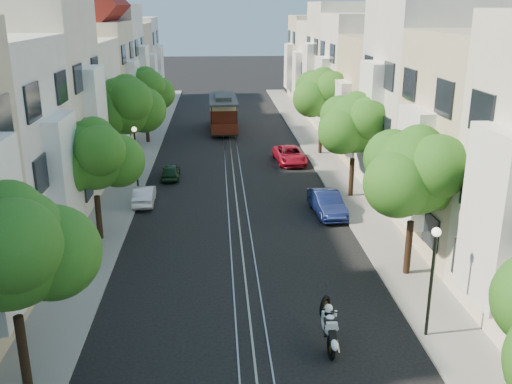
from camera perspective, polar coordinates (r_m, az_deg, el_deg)
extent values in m
plane|color=black|center=(43.14, -2.36, 2.66)|extent=(200.00, 200.00, 0.00)
cube|color=gray|center=(43.91, 7.15, 2.89)|extent=(2.50, 80.00, 0.12)
cube|color=gray|center=(43.55, -11.94, 2.51)|extent=(2.50, 80.00, 0.12)
cube|color=gray|center=(43.13, -3.09, 2.66)|extent=(0.06, 80.00, 0.02)
cube|color=gray|center=(43.14, -2.36, 2.68)|extent=(0.06, 80.00, 0.02)
cube|color=gray|center=(43.16, -1.63, 2.69)|extent=(0.06, 80.00, 0.02)
cube|color=tan|center=(43.14, -2.36, 2.67)|extent=(0.08, 80.00, 0.01)
cube|color=white|center=(21.03, 22.56, -2.32)|extent=(0.90, 3.04, 6.05)
cube|color=beige|center=(29.45, 22.62, 4.02)|extent=(7.00, 8.00, 10.00)
cube|color=white|center=(28.17, 15.48, 2.49)|extent=(0.90, 3.04, 5.50)
cube|color=silver|center=(36.45, 17.35, 8.66)|extent=(7.00, 8.00, 12.00)
cube|color=white|center=(35.43, 11.42, 7.29)|extent=(0.90, 3.04, 6.60)
cube|color=#C6B28C|center=(44.15, 13.51, 8.52)|extent=(7.00, 8.00, 9.00)
cube|color=white|center=(43.29, 8.59, 7.66)|extent=(0.90, 3.04, 4.95)
cube|color=white|center=(51.66, 10.96, 10.85)|extent=(7.00, 8.00, 10.50)
cube|color=white|center=(50.94, 6.71, 10.00)|extent=(0.90, 3.04, 5.78)
cube|color=beige|center=(59.33, 9.03, 12.34)|extent=(7.00, 8.00, 11.50)
cube|color=white|center=(58.70, 5.30, 11.52)|extent=(0.90, 3.04, 6.32)
cube|color=silver|center=(67.21, 7.48, 12.20)|extent=(7.00, 8.00, 9.50)
cube|color=white|center=(66.66, 4.18, 11.59)|extent=(0.90, 3.04, 5.23)
cube|color=beige|center=(75.02, 6.28, 13.03)|extent=(7.00, 8.00, 10.00)
cube|color=white|center=(74.52, 3.32, 12.45)|extent=(0.90, 3.04, 5.50)
cube|color=white|center=(27.55, -18.75, 1.65)|extent=(0.90, 3.04, 5.39)
cube|color=beige|center=(35.75, -21.87, 7.82)|extent=(7.00, 8.00, 11.76)
cube|color=white|center=(34.94, -15.72, 6.66)|extent=(0.90, 3.04, 6.47)
cube|color=silver|center=(43.56, -18.57, 7.84)|extent=(7.00, 8.00, 8.82)
cube|color=white|center=(42.89, -13.52, 7.17)|extent=(0.90, 3.04, 4.85)
cube|color=beige|center=(51.16, -16.50, 10.26)|extent=(7.00, 8.00, 10.29)
cube|color=white|center=(50.60, -12.15, 9.57)|extent=(0.90, 3.04, 5.66)
cube|color=silver|center=(58.90, -14.92, 11.81)|extent=(7.00, 8.00, 11.27)
cube|color=white|center=(58.41, -11.12, 11.13)|extent=(0.90, 3.04, 6.20)
cube|color=#C6B28C|center=(66.83, -13.61, 11.74)|extent=(7.00, 8.00, 9.31)
cube|color=white|center=(66.40, -10.26, 11.26)|extent=(0.90, 3.04, 5.12)
cube|color=white|center=(74.68, -12.64, 12.61)|extent=(7.00, 8.00, 9.80)
cube|color=white|center=(74.29, -9.63, 12.15)|extent=(0.90, 3.04, 5.39)
cylinder|color=black|center=(26.09, 14.99, -5.37)|extent=(0.30, 0.30, 2.45)
sphere|color=#1F4C13|center=(24.96, 15.62, 1.96)|extent=(3.64, 3.64, 3.64)
sphere|color=#1F4C13|center=(25.89, 17.49, 1.44)|extent=(2.91, 2.91, 2.91)
sphere|color=#1F4C13|center=(24.10, 13.97, 0.79)|extent=(2.84, 2.84, 2.84)
sphere|color=#1F4C13|center=(24.86, 15.94, 4.02)|extent=(2.18, 2.18, 2.18)
cylinder|color=black|center=(36.05, 9.52, 1.48)|extent=(0.30, 0.30, 2.38)
sphere|color=#1F4C13|center=(35.25, 9.80, 6.73)|extent=(3.54, 3.54, 3.54)
sphere|color=#1F4C13|center=(36.07, 11.30, 6.25)|extent=(2.83, 2.83, 2.83)
sphere|color=#1F4C13|center=(34.43, 8.50, 6.01)|extent=(2.76, 2.76, 2.76)
sphere|color=#1F4C13|center=(35.21, 10.01, 8.19)|extent=(2.12, 2.12, 2.12)
cylinder|color=black|center=(46.45, 6.46, 5.43)|extent=(0.30, 0.30, 2.52)
sphere|color=#1F4C13|center=(45.81, 6.62, 9.79)|extent=(3.74, 3.74, 3.74)
sphere|color=#1F4C13|center=(46.57, 7.84, 9.37)|extent=(3.00, 3.00, 3.00)
sphere|color=#1F4C13|center=(45.01, 5.56, 9.29)|extent=(2.92, 2.92, 2.92)
sphere|color=#1F4C13|center=(45.81, 6.76, 10.92)|extent=(2.25, 2.25, 2.25)
cylinder|color=black|center=(19.55, -22.26, -14.55)|extent=(0.30, 0.30, 2.45)
sphere|color=#1F4C13|center=(18.01, -23.56, -5.16)|extent=(3.64, 3.64, 3.64)
sphere|color=#1F4C13|center=(18.26, -19.63, -5.72)|extent=(2.91, 2.91, 2.91)
sphere|color=#1F4C13|center=(17.75, -23.51, -2.36)|extent=(2.18, 2.18, 2.18)
cylinder|color=black|center=(30.03, -15.45, -2.45)|extent=(0.30, 0.30, 2.27)
sphere|color=#1F4C13|center=(29.10, -15.97, 3.50)|extent=(3.38, 3.38, 3.38)
sphere|color=#1F4C13|center=(29.46, -13.62, 3.06)|extent=(2.70, 2.70, 2.70)
sphere|color=#1F4C13|center=(28.73, -18.05, 2.50)|extent=(2.64, 2.64, 2.64)
sphere|color=#1F4C13|center=(28.97, -15.89, 5.28)|extent=(2.03, 2.03, 2.03)
cylinder|color=black|center=(40.33, -12.55, 3.25)|extent=(0.30, 0.30, 2.62)
sphere|color=#1F4C13|center=(39.57, -12.92, 8.45)|extent=(3.90, 3.90, 3.90)
sphere|color=#1F4C13|center=(39.97, -11.20, 8.07)|extent=(3.12, 3.12, 3.12)
sphere|color=#1F4C13|center=(39.10, -14.42, 7.78)|extent=(3.04, 3.04, 3.04)
sphere|color=#1F4C13|center=(39.52, -12.84, 9.77)|extent=(2.34, 2.34, 2.34)
cylinder|color=black|center=(50.98, -10.81, 6.27)|extent=(0.30, 0.30, 2.38)
sphere|color=#1F4C13|center=(50.42, -11.04, 10.02)|extent=(3.54, 3.54, 3.54)
sphere|color=#1F4C13|center=(50.84, -9.70, 9.70)|extent=(2.83, 2.83, 2.83)
sphere|color=#1F4C13|center=(49.89, -12.21, 9.52)|extent=(2.76, 2.76, 2.76)
sphere|color=#1F4C13|center=(50.39, -10.97, 11.05)|extent=(2.12, 2.12, 2.12)
cylinder|color=black|center=(21.23, 17.09, -8.86)|extent=(0.12, 0.12, 4.00)
sphere|color=#FFF2CC|center=(20.43, 17.60, -3.84)|extent=(0.32, 0.32, 0.32)
cylinder|color=black|center=(37.15, -11.89, 3.13)|extent=(0.12, 0.12, 4.00)
sphere|color=#FFF2CC|center=(36.70, -12.09, 6.15)|extent=(0.32, 0.32, 0.32)
torus|color=black|center=(20.35, 7.53, -15.18)|extent=(0.17, 0.86, 0.86)
torus|color=black|center=(21.05, 6.90, -11.30)|extent=(0.56, 0.79, 0.84)
ellipsoid|color=white|center=(20.53, 7.26, -12.84)|extent=(0.50, 1.17, 1.04)
ellipsoid|color=white|center=(20.17, 7.45, -12.76)|extent=(0.42, 0.64, 0.58)
cube|color=black|center=(19.92, 7.68, -14.05)|extent=(0.25, 0.59, 0.43)
cube|color=silver|center=(20.15, 7.47, -12.82)|extent=(0.38, 0.63, 0.26)
sphere|color=black|center=(20.41, 7.28, -12.02)|extent=(0.30, 0.30, 0.30)
cube|color=black|center=(55.59, -3.28, 6.64)|extent=(2.51, 8.36, 0.31)
cube|color=#4C180C|center=(55.35, -3.30, 7.91)|extent=(2.57, 5.24, 2.50)
cube|color=beige|center=(55.20, -3.32, 8.87)|extent=(2.62, 5.29, 0.62)
cube|color=#2D2D30|center=(55.13, -3.33, 9.29)|extent=(2.72, 8.36, 0.19)
cube|color=#2D2D30|center=(55.09, -3.33, 9.56)|extent=(1.52, 4.70, 0.36)
imported|color=#0D1743|center=(33.00, 7.12, -1.12)|extent=(1.79, 4.24, 1.36)
imported|color=maroon|center=(43.76, 3.39, 3.72)|extent=(2.38, 4.63, 1.25)
imported|color=silver|center=(35.20, -11.11, -0.30)|extent=(1.29, 3.43, 1.12)
imported|color=black|center=(40.07, -8.53, 2.05)|extent=(1.28, 3.12, 1.06)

